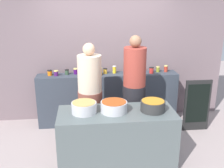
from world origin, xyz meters
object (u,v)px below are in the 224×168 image
(preserve_jar_5, at_px, (94,73))
(preserve_jar_2, at_px, (67,72))
(preserve_jar_13, at_px, (166,69))
(cook_in_cap, at_px, (134,96))
(chalkboard_sign, at_px, (197,105))
(preserve_jar_9, at_px, (126,70))
(preserve_jar_0, at_px, (50,73))
(preserve_jar_7, at_px, (105,71))
(cooking_pot_center, at_px, (114,107))
(preserve_jar_3, at_px, (76,71))
(preserve_jar_11, at_px, (151,70))
(cooking_pot_left, at_px, (84,107))
(preserve_jar_6, at_px, (100,71))
(preserve_jar_8, at_px, (114,70))
(preserve_jar_12, at_px, (158,69))
(preserve_jar_1, at_px, (56,73))
(cooking_pot_right, at_px, (153,106))
(preserve_jar_4, at_px, (84,72))
(cook_with_tongs, at_px, (90,101))
(preserve_jar_10, at_px, (132,70))

(preserve_jar_5, bearing_deg, preserve_jar_2, 166.55)
(preserve_jar_2, height_order, preserve_jar_13, preserve_jar_13)
(cook_in_cap, xyz_separation_m, chalkboard_sign, (1.25, 0.28, -0.34))
(preserve_jar_9, bearing_deg, cook_in_cap, -88.30)
(preserve_jar_0, bearing_deg, preserve_jar_7, 0.90)
(preserve_jar_5, distance_m, cooking_pot_center, 1.34)
(preserve_jar_3, xyz_separation_m, preserve_jar_7, (0.56, -0.03, -0.00))
(preserve_jar_11, bearing_deg, cooking_pot_left, -134.18)
(preserve_jar_6, bearing_deg, preserve_jar_3, 163.62)
(preserve_jar_8, bearing_deg, preserve_jar_12, -0.08)
(preserve_jar_1, height_order, cooking_pot_right, preserve_jar_1)
(preserve_jar_7, relative_size, preserve_jar_9, 0.71)
(preserve_jar_7, distance_m, preserve_jar_11, 0.89)
(preserve_jar_7, xyz_separation_m, preserve_jar_12, (1.04, 0.01, 0.00))
(preserve_jar_0, xyz_separation_m, preserve_jar_13, (2.24, 0.02, 0.01))
(preserve_jar_4, relative_size, cooking_pot_left, 0.28)
(preserve_jar_12, height_order, cook_with_tongs, cook_with_tongs)
(cook_with_tongs, distance_m, chalkboard_sign, 2.02)
(preserve_jar_1, distance_m, preserve_jar_12, 1.97)
(preserve_jar_9, bearing_deg, preserve_jar_0, 178.85)
(preserve_jar_10, height_order, chalkboard_sign, preserve_jar_10)
(preserve_jar_4, bearing_deg, preserve_jar_7, -0.58)
(preserve_jar_9, relative_size, chalkboard_sign, 0.15)
(preserve_jar_1, distance_m, preserve_jar_8, 1.11)
(preserve_jar_6, bearing_deg, preserve_jar_12, 5.80)
(preserve_jar_3, bearing_deg, preserve_jar_1, -166.84)
(preserve_jar_11, bearing_deg, preserve_jar_3, 176.39)
(preserve_jar_5, bearing_deg, cooking_pot_left, -98.79)
(preserve_jar_9, height_order, cook_in_cap, cook_in_cap)
(preserve_jar_4, distance_m, preserve_jar_10, 0.93)
(preserve_jar_1, distance_m, preserve_jar_9, 1.31)
(preserve_jar_9, bearing_deg, cooking_pot_left, -120.57)
(preserve_jar_4, height_order, preserve_jar_5, preserve_jar_4)
(cooking_pot_right, bearing_deg, preserve_jar_4, 123.94)
(preserve_jar_1, relative_size, chalkboard_sign, 0.10)
(preserve_jar_1, relative_size, preserve_jar_7, 0.98)
(preserve_jar_8, bearing_deg, cook_in_cap, -74.62)
(cook_with_tongs, bearing_deg, preserve_jar_10, 44.82)
(cooking_pot_right, distance_m, chalkboard_sign, 1.47)
(preserve_jar_0, distance_m, preserve_jar_4, 0.63)
(cooking_pot_left, xyz_separation_m, cook_in_cap, (0.83, 0.58, -0.07))
(preserve_jar_6, bearing_deg, preserve_jar_10, 7.59)
(preserve_jar_3, bearing_deg, preserve_jar_10, -2.68)
(preserve_jar_1, xyz_separation_m, cook_in_cap, (1.34, -0.78, -0.22))
(preserve_jar_0, distance_m, preserve_jar_7, 1.04)
(preserve_jar_11, bearing_deg, preserve_jar_1, 179.77)
(preserve_jar_0, relative_size, cook_in_cap, 0.05)
(preserve_jar_5, distance_m, cooking_pot_right, 1.56)
(preserve_jar_11, bearing_deg, cooking_pot_center, -123.03)
(preserve_jar_11, height_order, chalkboard_sign, preserve_jar_11)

